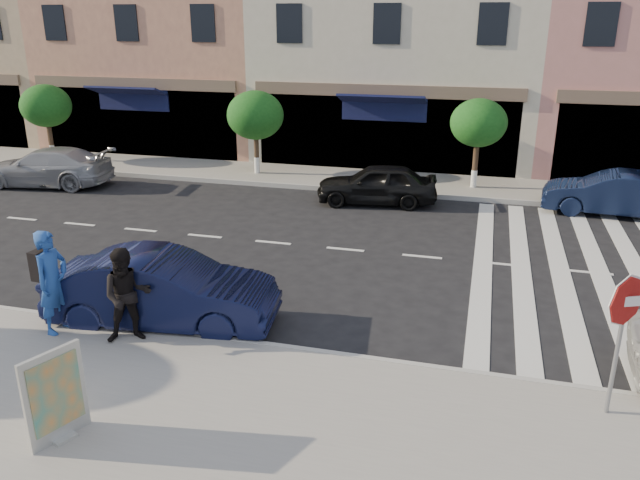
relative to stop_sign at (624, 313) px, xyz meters
The scene contains 15 objects.
ground 6.10m from the stop_sign, 158.43° to the left, with size 120.00×120.00×0.00m, color black.
sidewalk_near 5.91m from the stop_sign, 163.51° to the right, with size 60.00×4.50×0.15m, color gray.
sidewalk_far 14.32m from the stop_sign, 112.42° to the left, with size 60.00×3.00×0.15m, color gray.
building_centre 20.38m from the stop_sign, 107.19° to the left, with size 11.00×9.00×11.00m, color beige.
street_tree_wa 23.35m from the stop_sign, 146.32° to the left, with size 2.00×2.00×3.05m.
street_tree_wb 16.63m from the stop_sign, 128.84° to the left, with size 2.10×2.10×3.06m.
street_tree_c 13.18m from the stop_sign, 100.60° to the left, with size 1.90×1.90×3.04m.
stop_sign is the anchor object (origin of this frame).
photographer 9.61m from the stop_sign, behind, with size 0.72×0.47×1.98m, color #214897.
walker 8.11m from the stop_sign, behind, with size 0.86×0.67×1.78m, color black.
poster_board 8.01m from the stop_sign, 160.55° to the right, with size 0.41×0.86×1.37m.
car_near_mid 8.08m from the stop_sign, behind, with size 1.54×4.41×1.45m, color black.
car_far_left 19.82m from the stop_sign, 150.50° to the left, with size 1.90×4.66×1.35m, color #939398.
car_far_mid 11.91m from the stop_sign, 117.13° to the left, with size 1.55×3.85×1.31m, color black.
car_far_right 11.44m from the stop_sign, 81.17° to the left, with size 1.42×4.06×1.34m, color black.
Camera 1 is at (3.35, -10.90, 5.75)m, focal length 35.00 mm.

